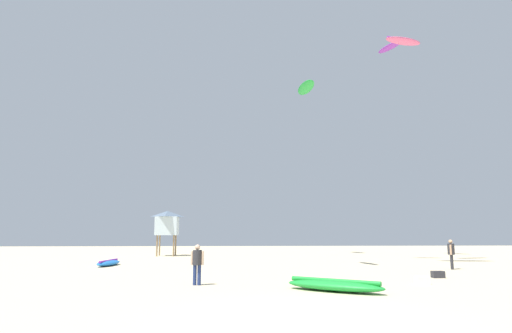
{
  "coord_description": "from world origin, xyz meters",
  "views": [
    {
      "loc": [
        -1.92,
        -11.31,
        2.11
      ],
      "look_at": [
        0.0,
        20.11,
        6.95
      ],
      "focal_mm": 30.38,
      "sensor_mm": 36.0,
      "label": 1
    }
  ],
  "objects_px": {
    "person_foreground": "(197,261)",
    "gear_bag": "(422,280)",
    "cooler_box": "(438,274)",
    "kite_aloft_5": "(403,41)",
    "person_midground": "(451,252)",
    "kite_grounded_mid": "(109,263)",
    "kite_aloft_2": "(390,47)",
    "kite_grounded_near": "(334,285)",
    "kite_aloft_4": "(306,88)",
    "lifeguard_tower": "(167,223)"
  },
  "relations": [
    {
      "from": "person_foreground",
      "to": "gear_bag",
      "type": "xyz_separation_m",
      "value": [
        9.33,
        -0.19,
        -0.79
      ]
    },
    {
      "from": "cooler_box",
      "to": "kite_aloft_5",
      "type": "relative_size",
      "value": 0.17
    },
    {
      "from": "person_midground",
      "to": "kite_aloft_5",
      "type": "xyz_separation_m",
      "value": [
        0.51,
        6.26,
        16.04
      ]
    },
    {
      "from": "kite_grounded_mid",
      "to": "gear_bag",
      "type": "height_order",
      "value": "kite_grounded_mid"
    },
    {
      "from": "kite_aloft_2",
      "to": "kite_grounded_near",
      "type": "bearing_deg",
      "value": -117.02
    },
    {
      "from": "gear_bag",
      "to": "kite_aloft_4",
      "type": "distance_m",
      "value": 14.8
    },
    {
      "from": "kite_grounded_near",
      "to": "kite_aloft_5",
      "type": "distance_m",
      "value": 24.77
    },
    {
      "from": "kite_aloft_4",
      "to": "kite_aloft_5",
      "type": "distance_m",
      "value": 11.12
    },
    {
      "from": "gear_bag",
      "to": "kite_aloft_5",
      "type": "xyz_separation_m",
      "value": [
        5.51,
        13.33,
        16.89
      ]
    },
    {
      "from": "kite_grounded_near",
      "to": "kite_grounded_mid",
      "type": "height_order",
      "value": "kite_grounded_near"
    },
    {
      "from": "lifeguard_tower",
      "to": "kite_aloft_5",
      "type": "xyz_separation_m",
      "value": [
        19.35,
        -9.85,
        13.99
      ]
    },
    {
      "from": "person_foreground",
      "to": "kite_aloft_5",
      "type": "distance_m",
      "value": 25.53
    },
    {
      "from": "gear_bag",
      "to": "kite_aloft_4",
      "type": "height_order",
      "value": "kite_aloft_4"
    },
    {
      "from": "kite_grounded_near",
      "to": "cooler_box",
      "type": "height_order",
      "value": "kite_grounded_near"
    },
    {
      "from": "lifeguard_tower",
      "to": "gear_bag",
      "type": "height_order",
      "value": "lifeguard_tower"
    },
    {
      "from": "person_midground",
      "to": "kite_aloft_2",
      "type": "xyz_separation_m",
      "value": [
        2.2,
        13.23,
        18.75
      ]
    },
    {
      "from": "cooler_box",
      "to": "kite_aloft_4",
      "type": "height_order",
      "value": "kite_aloft_4"
    },
    {
      "from": "kite_grounded_mid",
      "to": "kite_grounded_near",
      "type": "bearing_deg",
      "value": -48.52
    },
    {
      "from": "person_midground",
      "to": "cooler_box",
      "type": "xyz_separation_m",
      "value": [
        -3.13,
        -4.64,
        -0.84
      ]
    },
    {
      "from": "kite_aloft_4",
      "to": "person_midground",
      "type": "bearing_deg",
      "value": -13.15
    },
    {
      "from": "lifeguard_tower",
      "to": "cooler_box",
      "type": "bearing_deg",
      "value": -52.89
    },
    {
      "from": "kite_grounded_near",
      "to": "cooler_box",
      "type": "bearing_deg",
      "value": 36.33
    },
    {
      "from": "cooler_box",
      "to": "person_midground",
      "type": "bearing_deg",
      "value": 55.99
    },
    {
      "from": "person_foreground",
      "to": "kite_aloft_5",
      "type": "bearing_deg",
      "value": 138.79
    },
    {
      "from": "person_midground",
      "to": "lifeguard_tower",
      "type": "height_order",
      "value": "lifeguard_tower"
    },
    {
      "from": "person_foreground",
      "to": "kite_aloft_4",
      "type": "height_order",
      "value": "kite_aloft_4"
    },
    {
      "from": "gear_bag",
      "to": "kite_grounded_near",
      "type": "bearing_deg",
      "value": -154.15
    },
    {
      "from": "kite_grounded_near",
      "to": "kite_grounded_mid",
      "type": "relative_size",
      "value": 1.1
    },
    {
      "from": "person_midground",
      "to": "gear_bag",
      "type": "xyz_separation_m",
      "value": [
        -5.0,
        -7.07,
        -0.84
      ]
    },
    {
      "from": "kite_aloft_5",
      "to": "person_midground",
      "type": "bearing_deg",
      "value": -94.67
    },
    {
      "from": "kite_grounded_near",
      "to": "cooler_box",
      "type": "distance_m",
      "value": 7.52
    },
    {
      "from": "kite_grounded_near",
      "to": "lifeguard_tower",
      "type": "xyz_separation_m",
      "value": [
        -9.65,
        25.21,
        2.84
      ]
    },
    {
      "from": "person_foreground",
      "to": "kite_aloft_2",
      "type": "bearing_deg",
      "value": 147.86
    },
    {
      "from": "kite_grounded_near",
      "to": "kite_aloft_4",
      "type": "bearing_deg",
      "value": 84.31
    },
    {
      "from": "kite_grounded_mid",
      "to": "cooler_box",
      "type": "relative_size",
      "value": 5.9
    },
    {
      "from": "cooler_box",
      "to": "lifeguard_tower",
      "type": "bearing_deg",
      "value": 127.11
    },
    {
      "from": "kite_grounded_near",
      "to": "gear_bag",
      "type": "bearing_deg",
      "value": 25.85
    },
    {
      "from": "kite_grounded_mid",
      "to": "person_midground",
      "type": "bearing_deg",
      "value": -11.03
    },
    {
      "from": "person_foreground",
      "to": "kite_grounded_near",
      "type": "bearing_deg",
      "value": 73.89
    },
    {
      "from": "kite_aloft_2",
      "to": "kite_aloft_5",
      "type": "xyz_separation_m",
      "value": [
        -1.69,
        -6.97,
        -2.7
      ]
    },
    {
      "from": "gear_bag",
      "to": "lifeguard_tower",
      "type": "bearing_deg",
      "value": 120.83
    },
    {
      "from": "lifeguard_tower",
      "to": "kite_aloft_4",
      "type": "distance_m",
      "value": 19.73
    },
    {
      "from": "kite_grounded_mid",
      "to": "kite_aloft_4",
      "type": "bearing_deg",
      "value": -9.66
    },
    {
      "from": "kite_aloft_4",
      "to": "kite_aloft_5",
      "type": "xyz_separation_m",
      "value": [
        8.61,
        4.37,
        5.52
      ]
    },
    {
      "from": "cooler_box",
      "to": "gear_bag",
      "type": "xyz_separation_m",
      "value": [
        -1.87,
        -2.42,
        0.0
      ]
    },
    {
      "from": "cooler_box",
      "to": "kite_aloft_2",
      "type": "bearing_deg",
      "value": 73.4
    },
    {
      "from": "kite_grounded_mid",
      "to": "cooler_box",
      "type": "bearing_deg",
      "value": -26.19
    },
    {
      "from": "lifeguard_tower",
      "to": "kite_aloft_5",
      "type": "height_order",
      "value": "kite_aloft_5"
    },
    {
      "from": "person_midground",
      "to": "kite_grounded_near",
      "type": "height_order",
      "value": "person_midground"
    },
    {
      "from": "lifeguard_tower",
      "to": "cooler_box",
      "type": "height_order",
      "value": "lifeguard_tower"
    }
  ]
}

